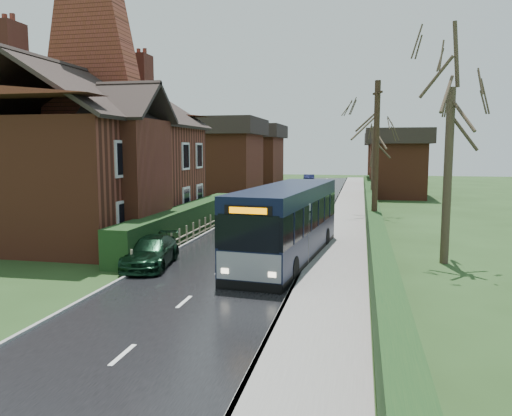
% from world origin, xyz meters
% --- Properties ---
extents(ground, '(140.00, 140.00, 0.00)m').
position_xyz_m(ground, '(0.00, 0.00, 0.00)').
color(ground, '#2B4D21').
rests_on(ground, ground).
extents(road, '(6.00, 100.00, 0.02)m').
position_xyz_m(road, '(0.00, 10.00, 0.01)').
color(road, black).
rests_on(road, ground).
extents(pavement, '(2.50, 100.00, 0.14)m').
position_xyz_m(pavement, '(4.25, 10.00, 0.07)').
color(pavement, slate).
rests_on(pavement, ground).
extents(kerb_right, '(0.12, 100.00, 0.14)m').
position_xyz_m(kerb_right, '(3.05, 10.00, 0.07)').
color(kerb_right, gray).
rests_on(kerb_right, ground).
extents(kerb_left, '(0.12, 100.00, 0.10)m').
position_xyz_m(kerb_left, '(-3.05, 10.00, 0.05)').
color(kerb_left, gray).
rests_on(kerb_left, ground).
extents(front_hedge, '(1.20, 16.00, 1.60)m').
position_xyz_m(front_hedge, '(-3.90, 5.00, 0.80)').
color(front_hedge, black).
rests_on(front_hedge, ground).
extents(picket_fence, '(0.10, 16.00, 0.90)m').
position_xyz_m(picket_fence, '(-3.15, 5.00, 0.45)').
color(picket_fence, tan).
rests_on(picket_fence, ground).
extents(right_wall_hedge, '(0.60, 50.00, 1.80)m').
position_xyz_m(right_wall_hedge, '(5.80, 10.00, 1.02)').
color(right_wall_hedge, brown).
rests_on(right_wall_hedge, ground).
extents(brick_house, '(9.30, 14.60, 10.30)m').
position_xyz_m(brick_house, '(-8.73, 4.78, 4.38)').
color(brick_house, brown).
rests_on(brick_house, ground).
extents(bus, '(3.39, 10.38, 3.09)m').
position_xyz_m(bus, '(2.20, 0.49, 1.53)').
color(bus, black).
rests_on(bus, ground).
extents(car_silver, '(2.13, 4.45, 1.47)m').
position_xyz_m(car_silver, '(-1.50, 6.32, 0.73)').
color(car_silver, '#B0B0B5').
rests_on(car_silver, ground).
extents(car_green, '(2.20, 4.22, 1.17)m').
position_xyz_m(car_green, '(-2.90, -1.82, 0.58)').
color(car_green, black).
rests_on(car_green, ground).
extents(car_distant, '(1.70, 4.05, 1.30)m').
position_xyz_m(car_distant, '(-1.51, 45.49, 0.65)').
color(car_distant, black).
rests_on(car_distant, ground).
extents(bus_stop_sign, '(0.13, 0.39, 2.56)m').
position_xyz_m(bus_stop_sign, '(3.20, -0.75, 1.69)').
color(bus_stop_sign, slate).
rests_on(bus_stop_sign, ground).
extents(telegraph_pole, '(0.42, 0.96, 7.66)m').
position_xyz_m(telegraph_pole, '(5.80, 3.35, 3.88)').
color(telegraph_pole, black).
rests_on(telegraph_pole, ground).
extents(tree_right_near, '(4.66, 4.66, 10.05)m').
position_xyz_m(tree_right_near, '(8.56, 1.16, 7.51)').
color(tree_right_near, '#3B2F23').
rests_on(tree_right_near, ground).
extents(tree_right_far, '(4.55, 4.55, 8.79)m').
position_xyz_m(tree_right_far, '(6.00, 15.33, 6.56)').
color(tree_right_far, '#392E22').
rests_on(tree_right_far, ground).
extents(tree_house_side, '(4.09, 4.09, 9.30)m').
position_xyz_m(tree_house_side, '(-9.14, 13.23, 6.95)').
color(tree_house_side, '#382A21').
rests_on(tree_house_side, ground).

